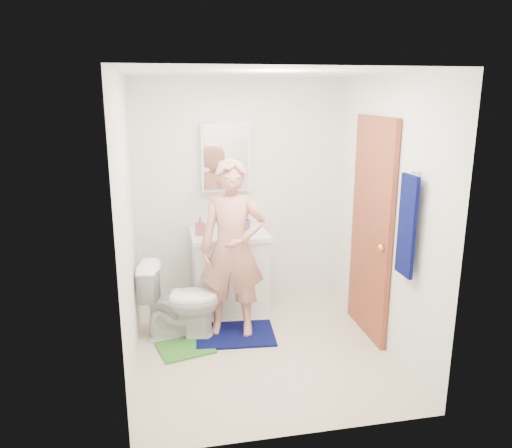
{
  "coord_description": "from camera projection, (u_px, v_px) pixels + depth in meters",
  "views": [
    {
      "loc": [
        -0.84,
        -3.99,
        2.26
      ],
      "look_at": [
        0.0,
        0.25,
        1.1
      ],
      "focal_mm": 35.0,
      "sensor_mm": 36.0,
      "label": 1
    }
  ],
  "objects": [
    {
      "name": "floor",
      "position": [
        261.0,
        349.0,
        4.53
      ],
      "size": [
        2.2,
        2.4,
        0.02
      ],
      "primitive_type": "cube",
      "color": "beige",
      "rests_on": "ground"
    },
    {
      "name": "ceiling",
      "position": [
        262.0,
        71.0,
        3.9
      ],
      "size": [
        2.2,
        2.4,
        0.02
      ],
      "primitive_type": "cube",
      "color": "white",
      "rests_on": "ground"
    },
    {
      "name": "wall_back",
      "position": [
        239.0,
        193.0,
        5.36
      ],
      "size": [
        2.2,
        0.02,
        2.4
      ],
      "primitive_type": "cube",
      "color": "white",
      "rests_on": "ground"
    },
    {
      "name": "wall_front",
      "position": [
        302.0,
        269.0,
        3.07
      ],
      "size": [
        2.2,
        0.02,
        2.4
      ],
      "primitive_type": "cube",
      "color": "white",
      "rests_on": "ground"
    },
    {
      "name": "wall_left",
      "position": [
        127.0,
        227.0,
        4.01
      ],
      "size": [
        0.02,
        2.4,
        2.4
      ],
      "primitive_type": "cube",
      "color": "white",
      "rests_on": "ground"
    },
    {
      "name": "wall_right",
      "position": [
        384.0,
        214.0,
        4.42
      ],
      "size": [
        0.02,
        2.4,
        2.4
      ],
      "primitive_type": "cube",
      "color": "white",
      "rests_on": "ground"
    },
    {
      "name": "vanity_cabinet",
      "position": [
        230.0,
        273.0,
        5.26
      ],
      "size": [
        0.75,
        0.55,
        0.8
      ],
      "primitive_type": "cube",
      "color": "white",
      "rests_on": "floor"
    },
    {
      "name": "countertop",
      "position": [
        229.0,
        235.0,
        5.15
      ],
      "size": [
        0.79,
        0.59,
        0.05
      ],
      "primitive_type": "cube",
      "color": "white",
      "rests_on": "vanity_cabinet"
    },
    {
      "name": "sink_basin",
      "position": [
        229.0,
        233.0,
        5.15
      ],
      "size": [
        0.4,
        0.4,
        0.03
      ],
      "primitive_type": "cylinder",
      "color": "white",
      "rests_on": "countertop"
    },
    {
      "name": "faucet",
      "position": [
        227.0,
        222.0,
        5.3
      ],
      "size": [
        0.03,
        0.03,
        0.12
      ],
      "primitive_type": "cylinder",
      "color": "silver",
      "rests_on": "countertop"
    },
    {
      "name": "medicine_cabinet",
      "position": [
        225.0,
        157.0,
        5.16
      ],
      "size": [
        0.5,
        0.12,
        0.7
      ],
      "primitive_type": "cube",
      "color": "white",
      "rests_on": "wall_back"
    },
    {
      "name": "mirror_panel",
      "position": [
        226.0,
        158.0,
        5.1
      ],
      "size": [
        0.46,
        0.01,
        0.66
      ],
      "primitive_type": "cube",
      "color": "white",
      "rests_on": "wall_back"
    },
    {
      "name": "door",
      "position": [
        371.0,
        229.0,
        4.6
      ],
      "size": [
        0.05,
        0.8,
        2.05
      ],
      "primitive_type": "cube",
      "color": "#A6492D",
      "rests_on": "ground"
    },
    {
      "name": "door_knob",
      "position": [
        381.0,
        248.0,
        4.31
      ],
      "size": [
        0.07,
        0.07,
        0.07
      ],
      "primitive_type": "sphere",
      "color": "gold",
      "rests_on": "door"
    },
    {
      "name": "towel",
      "position": [
        407.0,
        226.0,
        3.85
      ],
      "size": [
        0.03,
        0.24,
        0.8
      ],
      "primitive_type": "cube",
      "color": "#070C48",
      "rests_on": "wall_right"
    },
    {
      "name": "towel_hook",
      "position": [
        416.0,
        172.0,
        3.75
      ],
      "size": [
        0.06,
        0.02,
        0.02
      ],
      "primitive_type": "cylinder",
      "rotation": [
        0.0,
        1.57,
        0.0
      ],
      "color": "silver",
      "rests_on": "wall_right"
    },
    {
      "name": "toilet",
      "position": [
        180.0,
        300.0,
        4.66
      ],
      "size": [
        0.78,
        0.52,
        0.73
      ],
      "primitive_type": "imported",
      "rotation": [
        0.0,
        0.0,
        1.41
      ],
      "color": "white",
      "rests_on": "floor"
    },
    {
      "name": "bath_mat",
      "position": [
        235.0,
        334.0,
        4.76
      ],
      "size": [
        0.78,
        0.59,
        0.02
      ],
      "primitive_type": "cube",
      "rotation": [
        0.0,
        0.0,
        -0.08
      ],
      "color": "#070C48",
      "rests_on": "floor"
    },
    {
      "name": "green_rug",
      "position": [
        185.0,
        348.0,
        4.52
      ],
      "size": [
        0.55,
        0.5,
        0.02
      ],
      "primitive_type": "cube",
      "rotation": [
        0.0,
        0.0,
        0.24
      ],
      "color": "#37842C",
      "rests_on": "floor"
    },
    {
      "name": "soap_dispenser",
      "position": [
        200.0,
        226.0,
        5.02
      ],
      "size": [
        0.1,
        0.1,
        0.19
      ],
      "primitive_type": "imported",
      "rotation": [
        0.0,
        0.0,
        0.26
      ],
      "color": "#BE5862",
      "rests_on": "countertop"
    },
    {
      "name": "toothbrush_cup",
      "position": [
        244.0,
        225.0,
        5.23
      ],
      "size": [
        0.16,
        0.16,
        0.1
      ],
      "primitive_type": "imported",
      "rotation": [
        0.0,
        0.0,
        -0.2
      ],
      "color": "#724495",
      "rests_on": "countertop"
    },
    {
      "name": "man",
      "position": [
        232.0,
        249.0,
        4.6
      ],
      "size": [
        0.69,
        0.54,
        1.66
      ],
      "primitive_type": "imported",
      "rotation": [
        0.0,
        0.0,
        -0.26
      ],
      "color": "tan",
      "rests_on": "bath_mat"
    }
  ]
}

